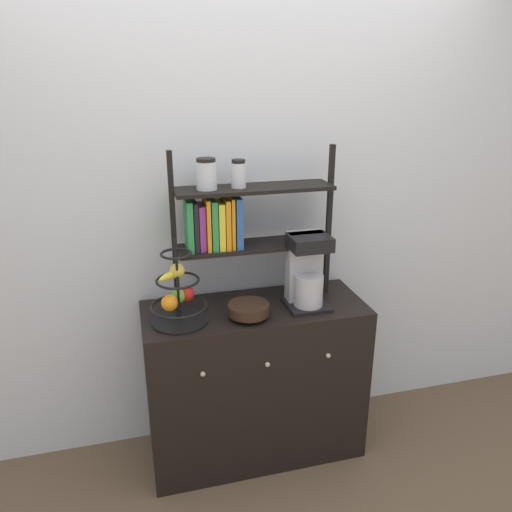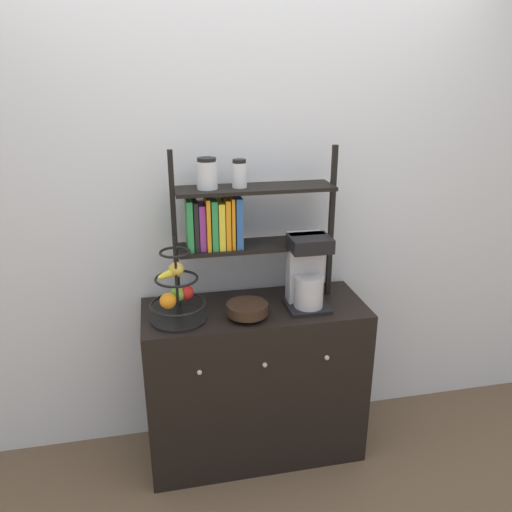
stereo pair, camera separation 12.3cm
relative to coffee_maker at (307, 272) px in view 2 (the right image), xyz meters
name	(u,v)px [view 2 (the right image)]	position (x,y,z in m)	size (l,w,h in m)	color
ground_plane	(264,476)	(-0.25, -0.19, -1.04)	(12.00, 12.00, 0.00)	brown
wall_back	(244,207)	(-0.25, 0.31, 0.26)	(7.00, 0.05, 2.60)	silver
sideboard	(255,381)	(-0.25, 0.04, -0.61)	(1.11, 0.47, 0.86)	black
coffee_maker	(307,272)	(0.00, 0.00, 0.00)	(0.20, 0.20, 0.37)	black
fruit_stand	(177,293)	(-0.63, -0.01, -0.05)	(0.26, 0.26, 0.41)	black
wooden_bowl	(247,309)	(-0.31, -0.06, -0.14)	(0.20, 0.20, 0.07)	black
shelf_hutch	(231,216)	(-0.35, 0.12, 0.27)	(0.80, 0.20, 0.77)	black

